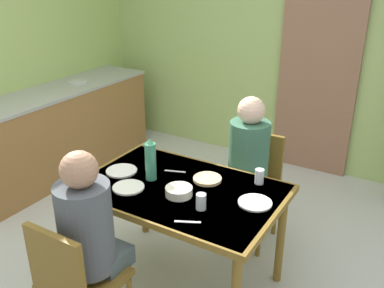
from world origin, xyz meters
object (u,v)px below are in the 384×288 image
person_near_diner (87,224)px  water_bottle_green_near (151,160)px  kitchen_counter (60,131)px  chair_near_diner (75,281)px  serving_bowl_center (179,191)px  person_far_diner (248,154)px  dining_table (180,198)px  chair_far_diner (253,181)px

person_near_diner → water_bottle_green_near: bearing=93.7°
kitchen_counter → person_near_diner: (1.86, -1.49, 0.33)m
kitchen_counter → chair_near_diner: size_ratio=2.57×
serving_bowl_center → chair_near_diner: bearing=-108.7°
person_far_diner → dining_table: bearing=73.7°
dining_table → chair_near_diner: 0.82m
chair_near_diner → kitchen_counter: bearing=138.8°
person_far_diner → serving_bowl_center: person_far_diner is taller
chair_near_diner → serving_bowl_center: 0.79m
dining_table → person_near_diner: (-0.19, -0.64, 0.11)m
dining_table → person_far_diner: size_ratio=1.70×
chair_far_diner → person_far_diner: 0.31m
kitchen_counter → chair_near_diner: kitchen_counter is taller
chair_far_diner → person_near_diner: person_near_diner is taller
chair_near_diner → serving_bowl_center: (0.23, 0.69, 0.28)m
person_near_diner → water_bottle_green_near: person_near_diner is taller
person_far_diner → water_bottle_green_near: 0.78m
kitchen_counter → dining_table: bearing=-22.4°
chair_far_diner → serving_bowl_center: size_ratio=5.12×
chair_near_diner → person_far_diner: bearing=75.2°
person_far_diner → water_bottle_green_near: (-0.42, -0.64, 0.11)m
dining_table → chair_near_diner: bearing=-103.5°
kitchen_counter → person_far_diner: bearing=-5.1°
chair_far_diner → serving_bowl_center: 0.92m
dining_table → chair_far_diner: 0.82m
person_near_diner → person_far_diner: bearing=73.7°
kitchen_counter → chair_far_diner: size_ratio=2.57×
chair_near_diner → person_near_diner: size_ratio=1.13×
kitchen_counter → chair_far_diner: (2.24, -0.06, 0.05)m
kitchen_counter → person_far_diner: person_far_diner is taller
dining_table → serving_bowl_center: size_ratio=7.68×
kitchen_counter → chair_near_diner: (1.86, -1.62, 0.05)m
person_near_diner → person_far_diner: size_ratio=1.00×
chair_near_diner → serving_bowl_center: chair_near_diner is taller
water_bottle_green_near → chair_near_diner: bearing=-87.0°
person_near_diner → person_far_diner: 1.34m
kitchen_counter → serving_bowl_center: bearing=-24.0°
person_near_diner → serving_bowl_center: 0.61m
person_near_diner → serving_bowl_center: size_ratio=4.53×
water_bottle_green_near → person_far_diner: bearing=57.0°
dining_table → person_far_diner: bearing=73.7°
chair_near_diner → person_near_diner: bearing=90.0°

